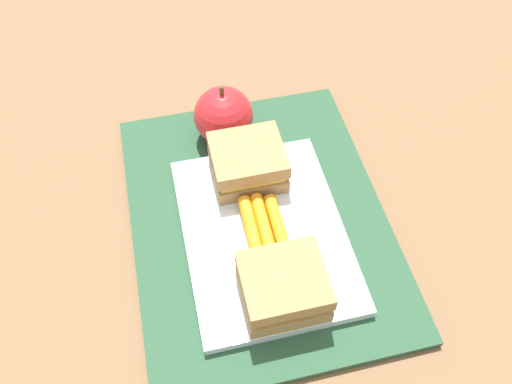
# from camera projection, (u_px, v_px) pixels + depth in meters

# --- Properties ---
(ground_plane) EXTENTS (2.40, 2.40, 0.00)m
(ground_plane) POSITION_uv_depth(u_px,v_px,m) (259.00, 222.00, 0.60)
(ground_plane) COLOR brown
(lunchbag_mat) EXTENTS (0.36, 0.28, 0.01)m
(lunchbag_mat) POSITION_uv_depth(u_px,v_px,m) (259.00, 220.00, 0.59)
(lunchbag_mat) COLOR #284C33
(lunchbag_mat) RESTS_ON ground_plane
(food_tray) EXTENTS (0.23, 0.17, 0.01)m
(food_tray) POSITION_uv_depth(u_px,v_px,m) (264.00, 233.00, 0.57)
(food_tray) COLOR white
(food_tray) RESTS_ON lunchbag_mat
(sandwich_half_left) EXTENTS (0.07, 0.08, 0.04)m
(sandwich_half_left) POSITION_uv_depth(u_px,v_px,m) (283.00, 286.00, 0.50)
(sandwich_half_left) COLOR #9E7A4C
(sandwich_half_left) RESTS_ON food_tray
(sandwich_half_right) EXTENTS (0.07, 0.08, 0.04)m
(sandwich_half_right) POSITION_uv_depth(u_px,v_px,m) (248.00, 162.00, 0.59)
(sandwich_half_right) COLOR #9E7A4C
(sandwich_half_right) RESTS_ON food_tray
(carrot_sticks_bundle) EXTENTS (0.08, 0.04, 0.02)m
(carrot_sticks_bundle) POSITION_uv_depth(u_px,v_px,m) (264.00, 227.00, 0.56)
(carrot_sticks_bundle) COLOR orange
(carrot_sticks_bundle) RESTS_ON food_tray
(apple) EXTENTS (0.07, 0.07, 0.08)m
(apple) POSITION_uv_depth(u_px,v_px,m) (224.00, 116.00, 0.63)
(apple) COLOR red
(apple) RESTS_ON lunchbag_mat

